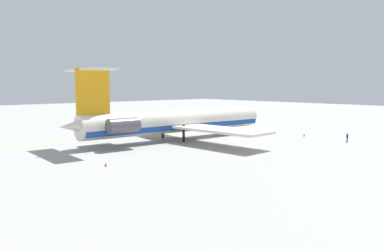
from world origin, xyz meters
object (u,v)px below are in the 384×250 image
(main_jetliner, at_px, (173,121))
(ground_crew_near_tail, at_px, (178,120))
(safety_cone_nose, at_px, (106,164))
(safety_cone_wingtip, at_px, (304,135))
(ground_crew_near_nose, at_px, (347,136))

(main_jetliner, bearing_deg, ground_crew_near_tail, 51.84)
(ground_crew_near_tail, distance_m, safety_cone_nose, 54.83)
(safety_cone_wingtip, bearing_deg, safety_cone_nose, -0.93)
(main_jetliner, xyz_separation_m, safety_cone_wingtip, (-23.47, 13.85, -3.35))
(ground_crew_near_nose, bearing_deg, safety_cone_wingtip, -168.72)
(main_jetliner, xyz_separation_m, ground_crew_near_nose, (-22.13, 23.70, -2.51))
(main_jetliner, relative_size, safety_cone_wingtip, 83.01)
(ground_crew_near_nose, distance_m, ground_crew_near_tail, 46.54)
(main_jetliner, distance_m, safety_cone_nose, 25.52)
(safety_cone_nose, bearing_deg, safety_cone_wingtip, 179.07)
(main_jetliner, relative_size, ground_crew_near_tail, 27.32)
(ground_crew_near_nose, distance_m, safety_cone_nose, 45.04)
(ground_crew_near_tail, bearing_deg, ground_crew_near_nose, 137.93)
(safety_cone_nose, bearing_deg, ground_crew_near_tail, -139.10)
(ground_crew_near_tail, height_order, safety_cone_wingtip, ground_crew_near_tail)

